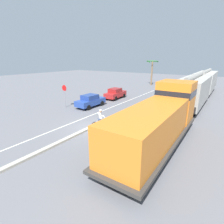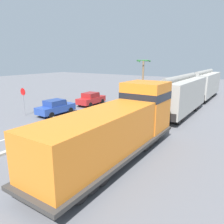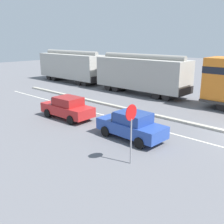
% 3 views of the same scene
% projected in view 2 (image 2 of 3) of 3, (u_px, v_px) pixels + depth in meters
% --- Properties ---
extents(ground_plane, '(120.00, 120.00, 0.00)m').
position_uv_depth(ground_plane, '(46.00, 138.00, 16.33)').
color(ground_plane, slate).
extents(median_curb, '(0.36, 36.00, 0.16)m').
position_uv_depth(median_curb, '(95.00, 119.00, 21.17)').
color(median_curb, '#B2AD9E').
rests_on(median_curb, ground).
extents(lane_stripe, '(0.14, 36.00, 0.01)m').
position_uv_depth(lane_stripe, '(77.00, 117.00, 22.47)').
color(lane_stripe, silver).
rests_on(lane_stripe, ground).
extents(locomotive, '(3.10, 11.61, 4.20)m').
position_uv_depth(locomotive, '(120.00, 127.00, 13.13)').
color(locomotive, orange).
rests_on(locomotive, ground).
extents(hopper_car_lead, '(2.90, 10.60, 4.18)m').
position_uv_depth(hopper_car_lead, '(180.00, 95.00, 22.92)').
color(hopper_car_lead, '#A8A59E').
rests_on(hopper_car_lead, ground).
extents(hopper_car_middle, '(2.90, 10.60, 4.18)m').
position_uv_depth(hopper_car_middle, '(203.00, 85.00, 32.31)').
color(hopper_car_middle, '#AFACA4').
rests_on(hopper_car_middle, ground).
extents(parked_car_blue, '(1.93, 4.25, 1.62)m').
position_uv_depth(parked_car_blue, '(56.00, 107.00, 23.04)').
color(parked_car_blue, '#28479E').
rests_on(parked_car_blue, ground).
extents(parked_car_red, '(1.95, 4.26, 1.62)m').
position_uv_depth(parked_car_red, '(91.00, 99.00, 27.89)').
color(parked_car_red, red).
rests_on(parked_car_red, ground).
extents(cyclist, '(1.18, 1.32, 1.71)m').
position_uv_depth(cyclist, '(55.00, 129.00, 15.96)').
color(cyclist, black).
rests_on(cyclist, ground).
extents(stop_sign, '(0.76, 0.08, 2.88)m').
position_uv_depth(stop_sign, '(23.00, 96.00, 22.50)').
color(stop_sign, gray).
rests_on(stop_sign, ground).
extents(palm_tree_near, '(2.58, 2.72, 5.82)m').
position_uv_depth(palm_tree_near, '(143.00, 67.00, 41.15)').
color(palm_tree_near, '#846647').
rests_on(palm_tree_near, ground).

